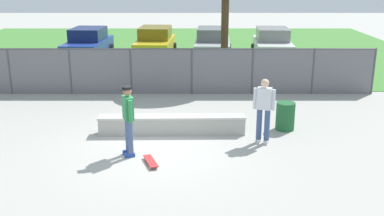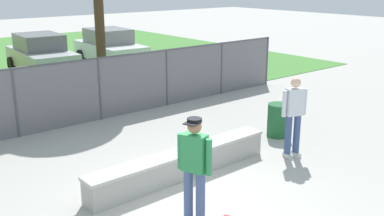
{
  "view_description": "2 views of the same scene",
  "coord_description": "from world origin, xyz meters",
  "px_view_note": "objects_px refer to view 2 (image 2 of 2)",
  "views": [
    {
      "loc": [
        1.18,
        -11.33,
        4.61
      ],
      "look_at": [
        1.18,
        0.72,
        0.93
      ],
      "focal_mm": 42.46,
      "sensor_mm": 36.0,
      "label": 1
    },
    {
      "loc": [
        -4.53,
        -5.37,
        3.87
      ],
      "look_at": [
        1.19,
        1.61,
        1.24
      ],
      "focal_mm": 41.86,
      "sensor_mm": 36.0,
      "label": 2
    }
  ],
  "objects_px": {
    "car_white": "(110,47)",
    "bystander": "(294,114)",
    "concrete_ledge": "(182,164)",
    "car_silver": "(41,54)",
    "trash_bin": "(278,120)",
    "skateboarder": "(194,168)"
  },
  "relations": [
    {
      "from": "skateboarder",
      "to": "bystander",
      "type": "relative_size",
      "value": 1.01
    },
    {
      "from": "skateboarder",
      "to": "car_white",
      "type": "bearing_deg",
      "value": 65.89
    },
    {
      "from": "bystander",
      "to": "car_silver",
      "type": "bearing_deg",
      "value": 93.97
    },
    {
      "from": "bystander",
      "to": "trash_bin",
      "type": "height_order",
      "value": "bystander"
    },
    {
      "from": "car_white",
      "to": "bystander",
      "type": "height_order",
      "value": "bystander"
    },
    {
      "from": "car_silver",
      "to": "bystander",
      "type": "bearing_deg",
      "value": -86.03
    },
    {
      "from": "skateboarder",
      "to": "car_white",
      "type": "xyz_separation_m",
      "value": [
        5.89,
        13.15,
        -0.19
      ]
    },
    {
      "from": "concrete_ledge",
      "to": "skateboarder",
      "type": "bearing_deg",
      "value": -122.44
    },
    {
      "from": "car_white",
      "to": "bystander",
      "type": "xyz_separation_m",
      "value": [
        -2.32,
        -12.26,
        0.17
      ]
    },
    {
      "from": "concrete_ledge",
      "to": "car_white",
      "type": "xyz_separation_m",
      "value": [
        4.86,
        11.53,
        0.56
      ]
    },
    {
      "from": "bystander",
      "to": "trash_bin",
      "type": "xyz_separation_m",
      "value": [
        0.84,
        1.09,
        -0.59
      ]
    },
    {
      "from": "concrete_ledge",
      "to": "car_silver",
      "type": "height_order",
      "value": "car_silver"
    },
    {
      "from": "car_white",
      "to": "bystander",
      "type": "distance_m",
      "value": 12.48
    },
    {
      "from": "concrete_ledge",
      "to": "bystander",
      "type": "relative_size",
      "value": 2.35
    },
    {
      "from": "car_silver",
      "to": "car_white",
      "type": "height_order",
      "value": "same"
    },
    {
      "from": "concrete_ledge",
      "to": "car_white",
      "type": "relative_size",
      "value": 1.0
    },
    {
      "from": "concrete_ledge",
      "to": "car_white",
      "type": "height_order",
      "value": "car_white"
    },
    {
      "from": "skateboarder",
      "to": "concrete_ledge",
      "type": "bearing_deg",
      "value": 57.56
    },
    {
      "from": "car_silver",
      "to": "trash_bin",
      "type": "bearing_deg",
      "value": -81.43
    },
    {
      "from": "concrete_ledge",
      "to": "bystander",
      "type": "bearing_deg",
      "value": -16.05
    },
    {
      "from": "skateboarder",
      "to": "bystander",
      "type": "height_order",
      "value": "skateboarder"
    },
    {
      "from": "trash_bin",
      "to": "bystander",
      "type": "bearing_deg",
      "value": -127.35
    }
  ]
}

